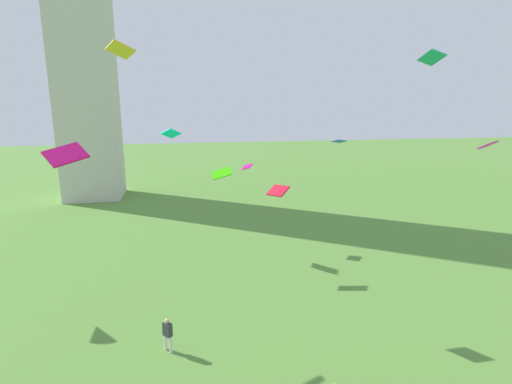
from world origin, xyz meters
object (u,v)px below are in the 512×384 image
at_px(kite_flying_8, 432,58).
at_px(kite_flying_9, 120,50).
at_px(kite_flying_0, 222,173).
at_px(kite_flying_2, 247,167).
at_px(kite_flying_11, 488,145).
at_px(kite_flying_3, 278,191).
at_px(person_1, 168,333).
at_px(kite_flying_1, 339,141).
at_px(kite_flying_7, 66,155).
at_px(kite_flying_6, 171,134).

distance_m(kite_flying_8, kite_flying_9, 22.02).
relative_size(kite_flying_0, kite_flying_2, 1.14).
height_order(kite_flying_2, kite_flying_11, kite_flying_11).
bearing_deg(kite_flying_3, person_1, -95.37).
height_order(kite_flying_1, kite_flying_9, kite_flying_9).
bearing_deg(person_1, kite_flying_11, 56.02).
relative_size(person_1, kite_flying_9, 1.18).
xyz_separation_m(kite_flying_7, kite_flying_9, (3.20, -3.69, 4.17)).
height_order(kite_flying_8, kite_flying_11, kite_flying_8).
height_order(person_1, kite_flying_0, kite_flying_0).
bearing_deg(kite_flying_11, person_1, -27.16).
relative_size(kite_flying_0, kite_flying_3, 1.02).
xyz_separation_m(person_1, kite_flying_11, (17.43, 2.44, 7.67)).
height_order(kite_flying_6, kite_flying_9, kite_flying_9).
height_order(kite_flying_7, kite_flying_9, kite_flying_9).
xyz_separation_m(kite_flying_0, kite_flying_11, (13.88, -6.69, 2.21)).
distance_m(kite_flying_6, kite_flying_11, 20.64).
bearing_deg(kite_flying_3, kite_flying_8, 90.35).
bearing_deg(kite_flying_9, kite_flying_6, -29.58).
relative_size(kite_flying_0, kite_flying_8, 0.73).
relative_size(kite_flying_1, kite_flying_7, 0.61).
bearing_deg(kite_flying_7, kite_flying_1, -9.88).
distance_m(kite_flying_0, kite_flying_1, 10.15).
xyz_separation_m(kite_flying_6, kite_flying_8, (18.23, -4.37, 5.33)).
distance_m(kite_flying_9, kite_flying_11, 19.14).
bearing_deg(kite_flying_3, kite_flying_2, 149.05).
xyz_separation_m(person_1, kite_flying_9, (-1.10, -0.15, 11.72)).
bearing_deg(kite_flying_0, kite_flying_8, -175.46).
height_order(person_1, kite_flying_11, kite_flying_11).
bearing_deg(person_1, kite_flying_6, 136.65).
relative_size(kite_flying_3, kite_flying_6, 0.84).
distance_m(person_1, kite_flying_8, 24.68).
height_order(kite_flying_3, kite_flying_9, kite_flying_9).
xyz_separation_m(kite_flying_2, kite_flying_6, (-5.65, 0.79, 2.56)).
distance_m(kite_flying_0, kite_flying_2, 4.78).
height_order(person_1, kite_flying_7, kite_flying_7).
height_order(person_1, kite_flying_9, kite_flying_9).
distance_m(kite_flying_2, kite_flying_8, 15.27).
xyz_separation_m(person_1, kite_flying_6, (0.34, 14.02, 7.77)).
xyz_separation_m(kite_flying_2, kite_flying_8, (12.58, -3.58, 7.89)).
relative_size(kite_flying_6, kite_flying_7, 0.76).
distance_m(kite_flying_7, kite_flying_9, 6.42).
bearing_deg(kite_flying_7, kite_flying_9, -85.54).
xyz_separation_m(kite_flying_1, kite_flying_2, (-7.07, 1.00, -1.91)).
relative_size(kite_flying_2, kite_flying_11, 0.81).
relative_size(kite_flying_1, kite_flying_6, 0.81).
bearing_deg(kite_flying_7, kite_flying_6, 29.65).
bearing_deg(kite_flying_2, kite_flying_1, 105.74).
xyz_separation_m(kite_flying_8, kite_flying_11, (-1.14, -7.20, -5.43)).
distance_m(kite_flying_3, kite_flying_9, 9.39).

